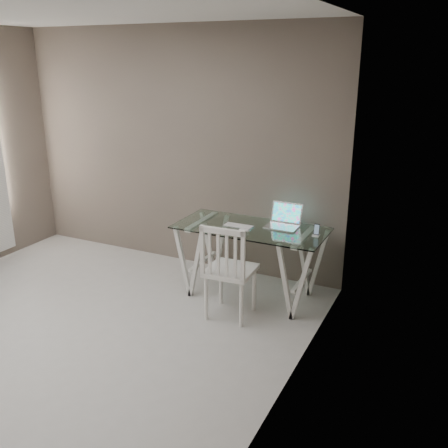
# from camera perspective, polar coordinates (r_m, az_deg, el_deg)

# --- Properties ---
(room) EXTENTS (4.50, 4.52, 2.71)m
(room) POSITION_cam_1_polar(r_m,az_deg,el_deg) (4.08, -23.05, 8.10)
(room) COLOR #ABA8A4
(room) RESTS_ON ground
(desk) EXTENTS (1.50, 0.70, 0.75)m
(desk) POSITION_cam_1_polar(r_m,az_deg,el_deg) (5.09, 3.00, -4.25)
(desk) COLOR silver
(desk) RESTS_ON ground
(chair) EXTENTS (0.46, 0.46, 0.94)m
(chair) POSITION_cam_1_polar(r_m,az_deg,el_deg) (4.59, 0.40, -5.01)
(chair) COLOR white
(chair) RESTS_ON ground
(laptop) EXTENTS (0.32, 0.30, 0.22)m
(laptop) POSITION_cam_1_polar(r_m,az_deg,el_deg) (5.02, 6.84, 0.35)
(laptop) COLOR silver
(laptop) RESTS_ON desk
(keyboard) EXTENTS (0.30, 0.13, 0.01)m
(keyboard) POSITION_cam_1_polar(r_m,az_deg,el_deg) (4.98, 1.64, -0.22)
(keyboard) COLOR silver
(keyboard) RESTS_ON desk
(mouse) EXTENTS (0.11, 0.06, 0.03)m
(mouse) POSITION_cam_1_polar(r_m,az_deg,el_deg) (4.82, 2.32, -0.72)
(mouse) COLOR white
(mouse) RESTS_ON desk
(phone_dock) EXTENTS (0.06, 0.06, 0.12)m
(phone_dock) POSITION_cam_1_polar(r_m,az_deg,el_deg) (4.78, 10.51, -1.00)
(phone_dock) COLOR white
(phone_dock) RESTS_ON desk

